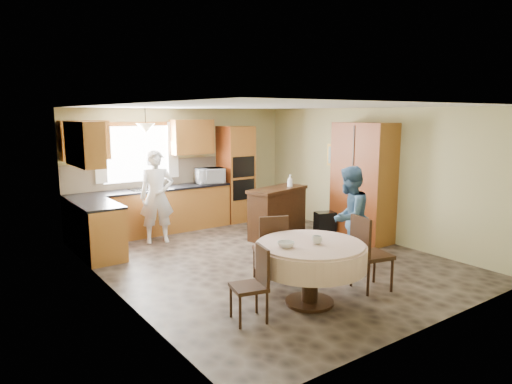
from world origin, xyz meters
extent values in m
cube|color=brown|center=(0.00, 0.00, 0.00)|extent=(5.00, 6.00, 0.01)
cube|color=white|center=(0.00, 0.00, 2.50)|extent=(5.00, 6.00, 0.01)
cube|color=tan|center=(0.00, 3.00, 1.25)|extent=(5.00, 0.02, 2.50)
cube|color=tan|center=(0.00, -3.00, 1.25)|extent=(5.00, 0.02, 2.50)
cube|color=tan|center=(-2.50, 0.00, 1.25)|extent=(0.02, 6.00, 2.50)
cube|color=tan|center=(2.50, 0.00, 1.25)|extent=(0.02, 6.00, 2.50)
cube|color=white|center=(-1.00, 2.98, 1.60)|extent=(1.40, 0.03, 1.10)
cube|color=white|center=(-1.75, 2.93, 1.65)|extent=(0.22, 0.02, 1.15)
cube|color=white|center=(-0.25, 2.93, 1.65)|extent=(0.22, 0.02, 1.15)
cube|color=#A8792C|center=(-0.85, 2.70, 0.44)|extent=(3.30, 0.60, 0.88)
cube|color=black|center=(-0.85, 2.70, 0.90)|extent=(3.30, 0.64, 0.04)
cube|color=#A8792C|center=(-2.20, 1.80, 0.44)|extent=(0.60, 1.20, 0.88)
cube|color=black|center=(-2.20, 1.80, 0.90)|extent=(0.64, 1.20, 0.04)
cube|color=#CDB390|center=(-0.85, 2.99, 1.18)|extent=(3.30, 0.02, 0.55)
cube|color=#A35E28|center=(-2.05, 2.83, 1.91)|extent=(0.85, 0.33, 0.72)
cube|color=#A35E28|center=(0.15, 2.83, 1.91)|extent=(0.90, 0.33, 0.72)
cube|color=#A35E28|center=(-2.33, 1.80, 1.91)|extent=(0.33, 1.20, 0.72)
cube|color=#A8792C|center=(1.15, 2.69, 1.06)|extent=(0.66, 0.62, 2.12)
cube|color=black|center=(1.15, 2.38, 1.25)|extent=(0.56, 0.01, 0.45)
cube|color=black|center=(1.15, 2.38, 0.75)|extent=(0.56, 0.01, 0.45)
cone|color=beige|center=(-1.00, 2.50, 2.12)|extent=(0.36, 0.36, 0.18)
cube|color=#36200E|center=(1.02, 1.01, 0.46)|extent=(1.38, 0.84, 0.92)
cube|color=black|center=(1.73, 0.42, 0.26)|extent=(0.44, 0.37, 0.52)
cube|color=#A8792C|center=(2.22, -0.06, 1.11)|extent=(0.58, 1.17, 2.23)
cylinder|color=#36200E|center=(-0.61, -1.73, 0.37)|extent=(0.21, 0.21, 0.73)
cylinder|color=#36200E|center=(-0.61, -1.73, 0.02)|extent=(0.62, 0.62, 0.04)
cylinder|color=beige|center=(-0.61, -1.73, 0.77)|extent=(1.34, 1.34, 0.05)
cylinder|color=beige|center=(-0.61, -1.73, 0.63)|extent=(1.40, 1.40, 0.29)
cube|color=#36200E|center=(-1.52, -1.68, 0.41)|extent=(0.46, 0.46, 0.05)
cube|color=#36200E|center=(-1.35, -1.72, 0.65)|extent=(0.12, 0.36, 0.45)
cylinder|color=#36200E|center=(-1.68, -1.84, 0.19)|extent=(0.03, 0.03, 0.39)
cylinder|color=#36200E|center=(-1.36, -1.84, 0.19)|extent=(0.03, 0.03, 0.39)
cylinder|color=#36200E|center=(-1.68, -1.51, 0.19)|extent=(0.03, 0.03, 0.39)
cylinder|color=#36200E|center=(-1.36, -1.51, 0.19)|extent=(0.03, 0.03, 0.39)
cube|color=#36200E|center=(-0.54, -0.80, 0.46)|extent=(0.56, 0.56, 0.05)
cube|color=#36200E|center=(-0.61, -0.98, 0.74)|extent=(0.40, 0.19, 0.51)
cylinder|color=#36200E|center=(-0.73, -0.98, 0.22)|extent=(0.04, 0.04, 0.44)
cylinder|color=#36200E|center=(-0.36, -0.98, 0.22)|extent=(0.04, 0.04, 0.44)
cylinder|color=#36200E|center=(-0.73, -0.61, 0.22)|extent=(0.04, 0.04, 0.44)
cylinder|color=#36200E|center=(-0.36, -0.61, 0.22)|extent=(0.04, 0.04, 0.44)
cube|color=#36200E|center=(0.41, -1.85, 0.48)|extent=(0.54, 0.54, 0.05)
cube|color=#36200E|center=(0.21, -1.81, 0.77)|extent=(0.14, 0.43, 0.53)
cylinder|color=#36200E|center=(0.22, -2.04, 0.23)|extent=(0.04, 0.04, 0.46)
cylinder|color=#36200E|center=(0.60, -2.04, 0.23)|extent=(0.04, 0.04, 0.46)
cylinder|color=#36200E|center=(0.22, -1.66, 0.23)|extent=(0.04, 0.04, 0.46)
cylinder|color=#36200E|center=(0.60, -1.66, 0.23)|extent=(0.04, 0.04, 0.46)
cube|color=gold|center=(2.47, 0.88, 1.54)|extent=(0.05, 0.54, 0.44)
cube|color=silver|center=(2.44, 0.88, 1.54)|extent=(0.01, 0.44, 0.35)
imported|color=silver|center=(0.46, 2.65, 1.08)|extent=(0.65, 0.51, 0.32)
imported|color=silver|center=(-1.02, 2.06, 0.87)|extent=(0.73, 0.58, 1.73)
imported|color=#3E6287|center=(0.80, -1.04, 0.80)|extent=(0.92, 0.81, 1.60)
imported|color=#B2B2B2|center=(0.72, 1.01, 0.95)|extent=(0.28, 0.28, 0.05)
imported|color=silver|center=(1.32, 1.01, 1.07)|extent=(0.13, 0.13, 0.29)
imported|color=#B2B2B2|center=(-0.58, -1.80, 0.85)|extent=(0.17, 0.17, 0.10)
imported|color=#B2B2B2|center=(-0.98, -1.69, 0.83)|extent=(0.23, 0.23, 0.06)
camera|label=1|loc=(-4.36, -5.80, 2.38)|focal=32.00mm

